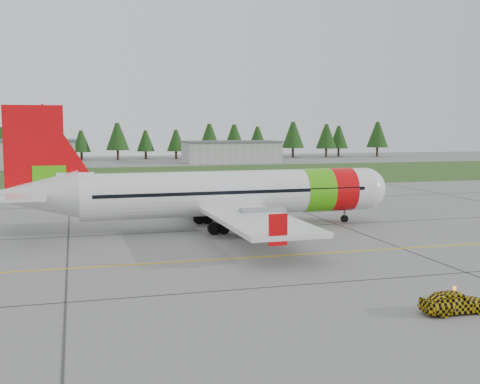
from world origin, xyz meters
name	(u,v)px	position (x,y,z in m)	size (l,w,h in m)	color
ground	(324,283)	(0.00, 0.00, 0.00)	(320.00, 320.00, 0.00)	gray
aircraft	(222,194)	(-1.23, 20.77, 3.23)	(36.99, 33.95, 11.21)	white
follow_me_car	(455,279)	(4.06, -7.15, 1.77)	(1.42, 1.20, 3.53)	yellow
service_van	(60,184)	(-16.23, 47.59, 2.01)	(1.40, 1.33, 4.03)	silver
grass_strip	(152,176)	(0.00, 82.00, 0.01)	(320.00, 50.00, 0.03)	#30561E
taxi_guideline	(280,256)	(0.00, 8.00, 0.01)	(120.00, 0.25, 0.02)	gold
hangar_west	(1,155)	(-30.00, 110.00, 3.00)	(32.00, 14.00, 6.00)	#A8A8A3
hangar_east	(231,152)	(25.00, 118.00, 2.60)	(24.00, 12.00, 5.20)	#A8A8A3
treeline	(127,142)	(0.00, 138.00, 5.00)	(160.00, 8.00, 10.00)	#1C3F14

